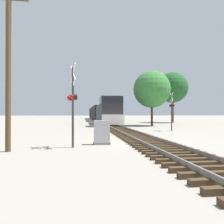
% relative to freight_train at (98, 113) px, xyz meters
% --- Properties ---
extents(ground_plane, '(400.00, 400.00, 0.00)m').
position_rel_freight_train_xyz_m(ground_plane, '(0.00, -42.23, -1.86)').
color(ground_plane, gray).
extents(rail_track_bed, '(2.60, 160.00, 0.31)m').
position_rel_freight_train_xyz_m(rail_track_bed, '(0.00, -42.23, -1.73)').
color(rail_track_bed, '#42301E').
rests_on(rail_track_bed, ground).
extents(freight_train, '(2.92, 57.98, 4.11)m').
position_rel_freight_train_xyz_m(freight_train, '(0.00, 0.00, 0.00)').
color(freight_train, '#232326').
rests_on(freight_train, ground).
extents(crossing_signal_near, '(0.58, 1.00, 4.33)m').
position_rel_freight_train_xyz_m(crossing_signal_near, '(-4.39, -44.45, 0.60)').
color(crossing_signal_near, '#333333').
rests_on(crossing_signal_near, ground).
extents(crossing_signal_far, '(0.41, 1.01, 3.89)m').
position_rel_freight_train_xyz_m(crossing_signal_far, '(5.17, -34.66, 0.50)').
color(crossing_signal_far, '#333333').
rests_on(crossing_signal_far, ground).
extents(relay_cabinet, '(0.98, 0.52, 1.37)m').
position_rel_freight_train_xyz_m(relay_cabinet, '(-2.77, -43.48, -1.19)').
color(relay_cabinet, slate).
rests_on(relay_cabinet, ground).
extents(utility_pole, '(1.80, 0.24, 7.71)m').
position_rel_freight_train_xyz_m(utility_pole, '(-7.28, -45.29, 2.17)').
color(utility_pole, '#4C3A23').
rests_on(utility_pole, ground).
extents(tree_far_right, '(5.40, 5.40, 8.03)m').
position_rel_freight_train_xyz_m(tree_far_right, '(6.15, -25.16, 3.46)').
color(tree_far_right, '#473521').
rests_on(tree_far_right, ground).
extents(tree_mid_background, '(6.02, 6.02, 9.93)m').
position_rel_freight_train_xyz_m(tree_mid_background, '(13.66, -14.99, 5.04)').
color(tree_mid_background, '#473521').
rests_on(tree_mid_background, ground).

